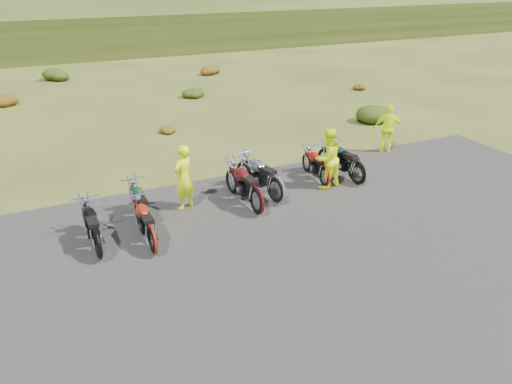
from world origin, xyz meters
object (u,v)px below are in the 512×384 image
motorcycle_7 (356,183)px  person_middle (184,178)px  motorcycle_0 (100,259)px  motorcycle_3 (276,204)px

motorcycle_7 → person_middle: 5.41m
motorcycle_7 → person_middle: bearing=74.2°
motorcycle_7 → person_middle: size_ratio=1.17×
motorcycle_0 → motorcycle_7: bearing=-83.1°
motorcycle_0 → person_middle: person_middle is taller
motorcycle_0 → motorcycle_3: bearing=-81.0°
motorcycle_0 → motorcycle_7: 7.98m
motorcycle_0 → person_middle: 3.22m
motorcycle_3 → motorcycle_7: (2.90, 0.22, 0.00)m
motorcycle_7 → person_middle: person_middle is taller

